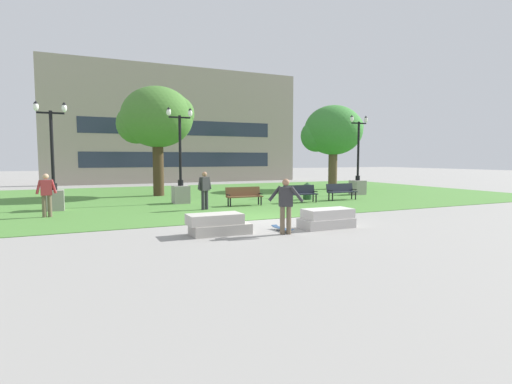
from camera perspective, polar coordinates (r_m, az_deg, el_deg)
ground_plane at (r=15.15m, az=0.93°, el=-4.00°), size 140.00×140.00×0.00m
grass_lawn at (r=24.49m, az=-9.15°, el=-0.65°), size 40.00×20.00×0.02m
concrete_block_center at (r=12.32m, az=-5.49°, el=-4.63°), size 1.91×0.90×0.64m
concrete_block_left at (r=13.63m, az=10.10°, el=-3.76°), size 1.80×0.90×0.64m
person_skateboarder at (r=12.22m, az=4.26°, el=-1.56°), size 0.93×0.72×1.71m
skateboard at (r=12.84m, az=3.77°, el=-5.23°), size 0.29×1.03×0.14m
park_bench_near_left at (r=20.94m, az=6.33°, el=-0.09°), size 1.83×0.64×0.90m
park_bench_near_right at (r=19.51m, az=-1.73°, el=-0.42°), size 1.81×0.58×0.90m
park_bench_far_left at (r=22.64m, az=12.08°, el=0.20°), size 1.82×0.61×0.90m
lamp_post_right at (r=20.82m, az=-10.71°, el=1.14°), size 1.32×0.80×4.87m
lamp_post_left at (r=26.22m, az=14.32°, el=1.87°), size 1.32×0.80×5.01m
lamp_post_center at (r=19.80m, az=-26.93°, el=0.46°), size 1.32×0.80×4.78m
tree_near_right at (r=25.43m, az=-14.05°, el=10.16°), size 4.55×4.34×6.66m
tree_far_right at (r=30.53m, az=10.89°, el=8.52°), size 4.52×4.31×6.22m
trash_bin at (r=22.55m, az=7.34°, el=0.16°), size 0.49×0.49×0.96m
person_bystander_near_lawn at (r=18.04m, az=-7.35°, el=0.53°), size 0.71×0.37×1.71m
person_bystander_far_lawn at (r=17.66m, az=-27.77°, el=-0.08°), size 0.76×0.30×1.71m
building_facade_distant at (r=39.28m, az=-10.76°, el=9.35°), size 24.14×1.03×10.96m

